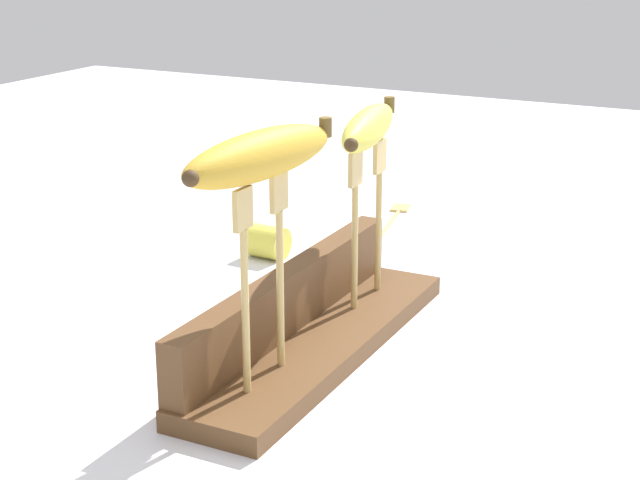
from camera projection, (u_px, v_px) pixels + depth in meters
name	position (u px, v px, depth m)	size (l,w,h in m)	color
ground_plane	(320.00, 352.00, 1.02)	(3.00, 3.00, 0.00)	silver
wooden_board	(320.00, 343.00, 1.02)	(0.42, 0.10, 0.02)	brown
board_backstop	(288.00, 299.00, 1.02)	(0.42, 0.03, 0.06)	brown
fork_stand_left	(266.00, 263.00, 0.89)	(0.09, 0.01, 0.19)	tan
fork_stand_right	(370.00, 209.00, 1.08)	(0.09, 0.01, 0.17)	tan
banana_raised_left	(264.00, 155.00, 0.86)	(0.20, 0.07, 0.04)	gold
banana_raised_right	(372.00, 127.00, 1.05)	(0.18, 0.07, 0.04)	#DBD147
fork_fallen_far	(395.00, 215.00, 1.48)	(0.17, 0.05, 0.01)	tan
banana_chunk_near	(267.00, 242.00, 1.30)	(0.05, 0.05, 0.04)	#DBD147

